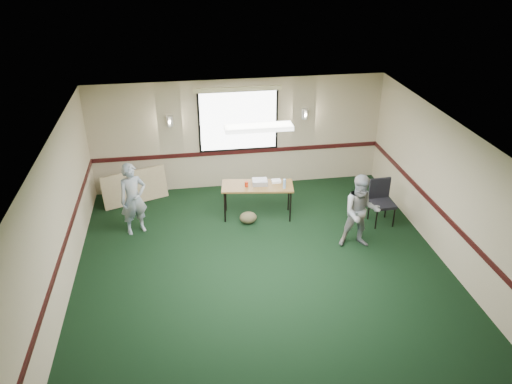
{
  "coord_description": "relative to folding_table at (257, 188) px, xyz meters",
  "views": [
    {
      "loc": [
        -1.34,
        -7.14,
        5.74
      ],
      "look_at": [
        0.0,
        1.3,
        1.2
      ],
      "focal_mm": 35.0,
      "sensor_mm": 36.0,
      "label": 1
    }
  ],
  "objects": [
    {
      "name": "room_shell",
      "position": [
        -0.2,
        -0.27,
        0.86
      ],
      "size": [
        8.0,
        8.02,
        8.0
      ],
      "color": "#C2AE8C",
      "rests_on": "ground"
    },
    {
      "name": "game_console",
      "position": [
        0.43,
        0.08,
        0.08
      ],
      "size": [
        0.2,
        0.16,
        0.05
      ],
      "primitive_type": "cube",
      "rotation": [
        0.0,
        0.0,
        0.02
      ],
      "color": "white",
      "rests_on": "folding_table"
    },
    {
      "name": "projector",
      "position": [
        0.06,
        0.04,
        0.11
      ],
      "size": [
        0.34,
        0.29,
        0.11
      ],
      "primitive_type": "cube",
      "rotation": [
        0.0,
        0.0,
        -0.07
      ],
      "color": "#919299",
      "rests_on": "folding_table"
    },
    {
      "name": "cable_coil",
      "position": [
        -0.21,
        0.05,
        -0.71
      ],
      "size": [
        0.38,
        0.38,
        0.01
      ],
      "primitive_type": "torus",
      "rotation": [
        0.0,
        0.0,
        0.34
      ],
      "color": "red",
      "rests_on": "ground"
    },
    {
      "name": "ground",
      "position": [
        -0.2,
        -2.4,
        -0.72
      ],
      "size": [
        8.0,
        8.0,
        0.0
      ],
      "primitive_type": "plane",
      "color": "black",
      "rests_on": "ground"
    },
    {
      "name": "folded_table",
      "position": [
        -2.72,
        1.09,
        -0.33
      ],
      "size": [
        1.5,
        0.73,
        0.77
      ],
      "primitive_type": "cube",
      "rotation": [
        -0.21,
        0.0,
        0.35
      ],
      "color": "tan",
      "rests_on": "ground"
    },
    {
      "name": "duffel_bag",
      "position": [
        -0.25,
        -0.27,
        -0.58
      ],
      "size": [
        0.4,
        0.31,
        0.27
      ],
      "primitive_type": "ellipsoid",
      "rotation": [
        0.0,
        0.0,
        -0.08
      ],
      "color": "#4A412A",
      "rests_on": "ground"
    },
    {
      "name": "water_bottle",
      "position": [
        0.55,
        -0.23,
        0.16
      ],
      "size": [
        0.06,
        0.06,
        0.21
      ],
      "primitive_type": "cylinder",
      "color": "#7FA6D0",
      "rests_on": "folding_table"
    },
    {
      "name": "conference_chair",
      "position": [
        2.61,
        -0.62,
        -0.14
      ],
      "size": [
        0.5,
        0.52,
        0.98
      ],
      "rotation": [
        0.0,
        0.0,
        0.05
      ],
      "color": "black",
      "rests_on": "ground"
    },
    {
      "name": "person_right",
      "position": [
        1.83,
        -1.47,
        0.06
      ],
      "size": [
        0.84,
        0.7,
        1.56
      ],
      "primitive_type": "imported",
      "rotation": [
        0.0,
        0.0,
        -0.15
      ],
      "color": "#7592B7",
      "rests_on": "ground"
    },
    {
      "name": "red_cup",
      "position": [
        -0.24,
        -0.02,
        0.11
      ],
      "size": [
        0.08,
        0.08,
        0.12
      ],
      "primitive_type": "cylinder",
      "color": "#A9240B",
      "rests_on": "folding_table"
    },
    {
      "name": "folding_table",
      "position": [
        0.0,
        0.0,
        0.0
      ],
      "size": [
        1.62,
        0.83,
        0.77
      ],
      "rotation": [
        0.0,
        0.0,
        -0.14
      ],
      "color": "brown",
      "rests_on": "ground"
    },
    {
      "name": "person_left",
      "position": [
        -2.64,
        -0.23,
        0.07
      ],
      "size": [
        0.67,
        0.57,
        1.57
      ],
      "primitive_type": "imported",
      "rotation": [
        0.0,
        0.0,
        0.4
      ],
      "color": "#3F648C",
      "rests_on": "ground"
    }
  ]
}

